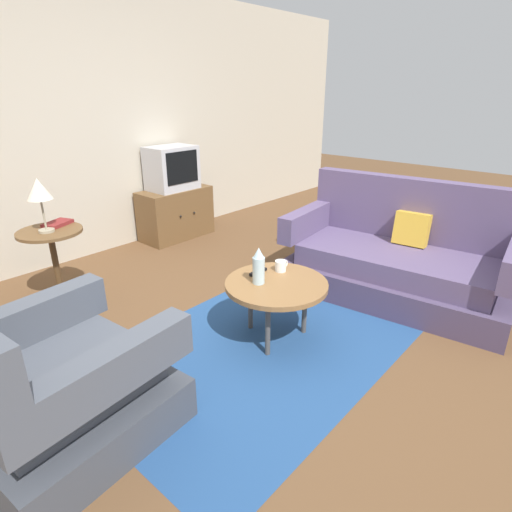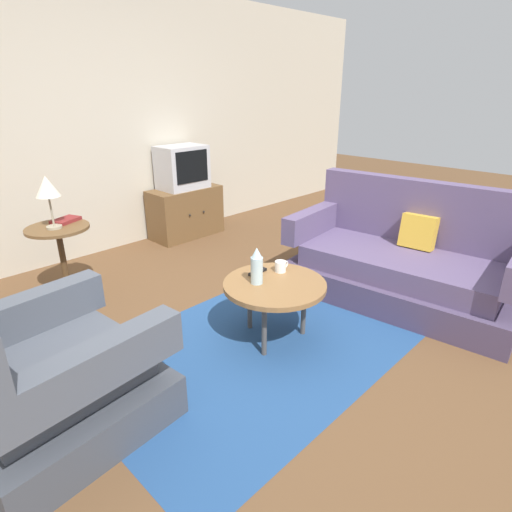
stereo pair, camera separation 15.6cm
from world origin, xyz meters
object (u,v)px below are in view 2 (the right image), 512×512
Objects in this scene: television at (182,167)px; mug at (281,266)px; armchair at (49,383)px; coffee_table at (274,287)px; book at (66,220)px; couch at (404,264)px; table_lamp at (47,188)px; side_table at (61,247)px; tv_stand at (186,212)px; tv_remote_dark at (258,272)px; vase at (257,266)px.

television is 4.32× the size of mug.
coffee_table is at bearing 76.20° from armchair.
couch is at bearing -70.87° from book.
couch reaches higher than mug.
table_lamp is (-2.03, 2.08, 0.64)m from couch.
side_table is 0.73× the size of tv_stand.
book reaches higher than coffee_table.
couch reaches higher than tv_stand.
armchair reaches higher than book.
coffee_table is 2.52m from television.
couch is 4.47× the size of table_lamp.
couch is 3.56× the size of television.
television is at bearing 67.74° from coffee_table.
armchair is at bearing 174.79° from tv_remote_dark.
vase is (0.69, -1.64, -0.39)m from table_lamp.
couch reaches higher than side_table.
side_table reaches higher than mug.
vase is 0.20m from tv_remote_dark.
television is at bearing 0.35° from couch.
armchair is 1.61× the size of side_table.
vase is at bearing -68.28° from side_table.
television is (-0.00, 0.01, 0.54)m from tv_stand.
book is at bearing 108.32° from tv_remote_dark.
armchair is 3.86× the size of vase.
television reaches higher than vase.
couch is at bearing -28.36° from tv_remote_dark.
side_table is at bearing -161.91° from television.
coffee_table is at bearing -92.44° from book.
television is 1.26× the size of table_lamp.
tv_stand is 2.33m from mug.
vase is at bearing 65.67° from couch.
table_lamp is at bearing 113.92° from tv_remote_dark.
side_table is 1.45× the size of table_lamp.
armchair reaches higher than coffee_table.
armchair is 3.16m from tv_stand.
tv_stand reaches higher than coffee_table.
couch is 7.36× the size of vase.
vase reaches higher than book.
couch is at bearing -18.10° from vase.
tv_remote_dark is 1.78m from book.
side_table is at bearing 113.26° from coffee_table.
tv_remote_dark is (0.03, 0.20, 0.05)m from coffee_table.
book is at bearing -163.92° from tv_stand.
television reaches higher than couch.
armchair is at bearing 175.53° from mug.
book is (-0.64, 1.83, 0.23)m from coffee_table.
television reaches higher than side_table.
television reaches higher than book.
side_table is at bearing 112.73° from tv_remote_dark.
coffee_table is at bearing -65.68° from table_lamp.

